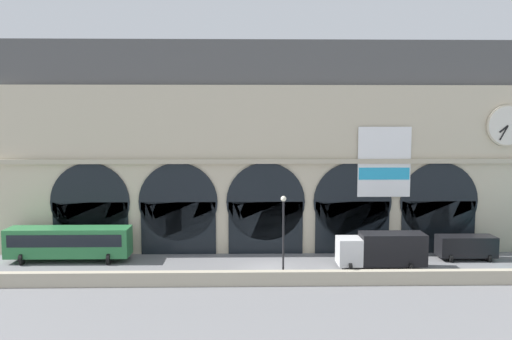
# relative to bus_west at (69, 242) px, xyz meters

# --- Properties ---
(ground_plane) EXTENTS (200.00, 200.00, 0.00)m
(ground_plane) POSITION_rel_bus_west_xyz_m (17.97, -2.61, -1.78)
(ground_plane) COLOR slate
(quay_parapet_wall) EXTENTS (90.00, 0.70, 1.13)m
(quay_parapet_wall) POSITION_rel_bus_west_xyz_m (17.97, -7.23, -1.22)
(quay_parapet_wall) COLOR #B2A891
(quay_parapet_wall) RESTS_ON ground
(station_building) EXTENTS (51.64, 5.96, 20.37)m
(station_building) POSITION_rel_bus_west_xyz_m (17.99, 5.17, 8.12)
(station_building) COLOR beige
(station_building) RESTS_ON ground
(bus_west) EXTENTS (11.00, 3.25, 3.10)m
(bus_west) POSITION_rel_bus_west_xyz_m (0.00, 0.00, 0.00)
(bus_west) COLOR #2D7A42
(bus_west) RESTS_ON ground
(box_truck_mideast) EXTENTS (7.50, 2.91, 3.12)m
(box_truck_mideast) POSITION_rel_bus_west_xyz_m (27.81, -2.93, -0.08)
(box_truck_mideast) COLOR white
(box_truck_mideast) RESTS_ON ground
(van_east) EXTENTS (5.20, 2.48, 2.20)m
(van_east) POSITION_rel_bus_west_xyz_m (36.36, -0.12, -0.54)
(van_east) COLOR black
(van_east) RESTS_ON ground
(street_lamp_quayside) EXTENTS (0.44, 0.44, 6.90)m
(street_lamp_quayside) POSITION_rel_bus_west_xyz_m (19.02, -6.43, 2.63)
(street_lamp_quayside) COLOR black
(street_lamp_quayside) RESTS_ON ground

